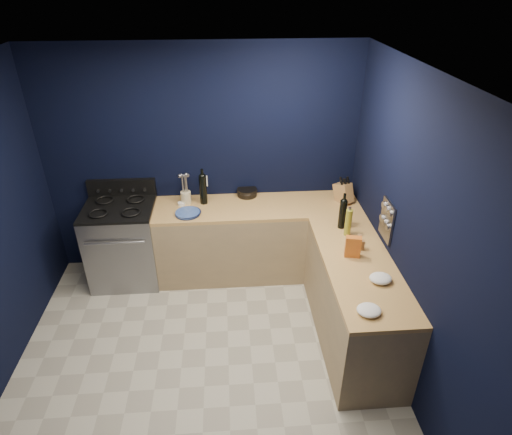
{
  "coord_description": "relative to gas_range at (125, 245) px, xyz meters",
  "views": [
    {
      "loc": [
        0.27,
        -2.78,
        3.21
      ],
      "look_at": [
        0.55,
        1.0,
        1.0
      ],
      "focal_mm": 30.18,
      "sensor_mm": 36.0,
      "label": 1
    }
  ],
  "objects": [
    {
      "name": "wall_outlet",
      "position": [
        0.93,
        0.32,
        0.62
      ],
      "size": [
        0.09,
        0.02,
        0.13
      ],
      "primitive_type": "cube",
      "color": "white",
      "rests_on": "wall_back"
    },
    {
      "name": "crouton_bag",
      "position": [
        2.32,
        -1.02,
        0.54
      ],
      "size": [
        0.15,
        0.09,
        0.21
      ],
      "primitive_type": "cube",
      "rotation": [
        0.0,
        0.0,
        -0.2
      ],
      "color": "#B01A28",
      "rests_on": "top_right"
    },
    {
      "name": "lemon_basket",
      "position": [
        1.43,
        0.27,
        0.48
      ],
      "size": [
        0.29,
        0.29,
        0.09
      ],
      "primitive_type": "cylinder",
      "rotation": [
        0.0,
        0.0,
        -0.34
      ],
      "color": "black",
      "rests_on": "top_back"
    },
    {
      "name": "cab_back",
      "position": [
        1.53,
        0.02,
        -0.03
      ],
      "size": [
        2.3,
        0.63,
        0.86
      ],
      "primitive_type": "cube",
      "color": "#9E835B",
      "rests_on": "floor"
    },
    {
      "name": "wall_right",
      "position": [
        2.69,
        -1.42,
        0.84
      ],
      "size": [
        0.02,
        3.5,
        2.6
      ],
      "primitive_type": "cube",
      "color": "black",
      "rests_on": "ground"
    },
    {
      "name": "knife_block",
      "position": [
        2.5,
        0.04,
        0.55
      ],
      "size": [
        0.23,
        0.28,
        0.27
      ],
      "primitive_type": "cube",
      "rotation": [
        -0.31,
        0.0,
        0.53
      ],
      "color": "olive",
      "rests_on": "top_back"
    },
    {
      "name": "gas_range",
      "position": [
        0.0,
        0.0,
        0.0
      ],
      "size": [
        0.76,
        0.66,
        0.92
      ],
      "primitive_type": "cube",
      "color": "gray",
      "rests_on": "floor"
    },
    {
      "name": "utensil_crock",
      "position": [
        0.73,
        0.13,
        0.51
      ],
      "size": [
        0.15,
        0.15,
        0.14
      ],
      "primitive_type": "cylinder",
      "rotation": [
        0.0,
        0.0,
        -0.43
      ],
      "color": "beige",
      "rests_on": "top_back"
    },
    {
      "name": "wine_bottle_right",
      "position": [
        2.35,
        -0.51,
        0.59
      ],
      "size": [
        0.09,
        0.09,
        0.31
      ],
      "primitive_type": "cylinder",
      "rotation": [
        0.0,
        0.0,
        -0.29
      ],
      "color": "black",
      "rests_on": "top_right"
    },
    {
      "name": "wall_back",
      "position": [
        0.93,
        0.34,
        0.84
      ],
      "size": [
        3.5,
        0.02,
        2.6
      ],
      "primitive_type": "cube",
      "color": "black",
      "rests_on": "ground"
    },
    {
      "name": "plate_stack",
      "position": [
        0.76,
        -0.13,
        0.46
      ],
      "size": [
        0.27,
        0.27,
        0.03
      ],
      "primitive_type": "cylinder",
      "rotation": [
        0.0,
        0.0,
        0.02
      ],
      "color": "#2B4890",
      "rests_on": "top_back"
    },
    {
      "name": "ceiling",
      "position": [
        0.93,
        -1.42,
        2.15
      ],
      "size": [
        3.5,
        3.5,
        0.02
      ],
      "primitive_type": "cube",
      "color": "silver",
      "rests_on": "ground"
    },
    {
      "name": "top_back",
      "position": [
        1.53,
        0.02,
        0.42
      ],
      "size": [
        2.3,
        0.63,
        0.04
      ],
      "primitive_type": "cube",
      "color": "olive",
      "rests_on": "cab_back"
    },
    {
      "name": "towel_front",
      "position": [
        2.46,
        -1.4,
        0.47
      ],
      "size": [
        0.22,
        0.2,
        0.07
      ],
      "primitive_type": "ellipsoid",
      "rotation": [
        0.0,
        0.0,
        -0.19
      ],
      "color": "white",
      "rests_on": "top_right"
    },
    {
      "name": "cooktop",
      "position": [
        0.0,
        0.0,
        0.48
      ],
      "size": [
        0.76,
        0.66,
        0.03
      ],
      "primitive_type": "cube",
      "color": "black",
      "rests_on": "gas_range"
    },
    {
      "name": "backguard",
      "position": [
        0.0,
        0.3,
        0.58
      ],
      "size": [
        0.76,
        0.06,
        0.2
      ],
      "primitive_type": "cube",
      "color": "black",
      "rests_on": "gas_range"
    },
    {
      "name": "ramekin",
      "position": [
        0.68,
        0.09,
        0.46
      ],
      "size": [
        0.11,
        0.11,
        0.03
      ],
      "primitive_type": "cylinder",
      "rotation": [
        0.0,
        0.0,
        0.36
      ],
      "color": "white",
      "rests_on": "top_back"
    },
    {
      "name": "top_right",
      "position": [
        2.37,
        -1.13,
        0.42
      ],
      "size": [
        0.63,
        1.67,
        0.04
      ],
      "primitive_type": "cube",
      "color": "olive",
      "rests_on": "cab_right"
    },
    {
      "name": "spice_jar_near",
      "position": [
        2.45,
        -0.81,
        0.49
      ],
      "size": [
        0.05,
        0.05,
        0.09
      ],
      "primitive_type": "cylinder",
      "rotation": [
        0.0,
        0.0,
        0.08
      ],
      "color": "olive",
      "rests_on": "top_right"
    },
    {
      "name": "towel_end",
      "position": [
        2.25,
        -1.77,
        0.47
      ],
      "size": [
        0.21,
        0.19,
        0.06
      ],
      "primitive_type": "ellipsoid",
      "rotation": [
        0.0,
        0.0,
        -0.13
      ],
      "color": "white",
      "rests_on": "top_right"
    },
    {
      "name": "cab_right",
      "position": [
        2.37,
        -1.13,
        -0.03
      ],
      "size": [
        0.63,
        1.67,
        0.86
      ],
      "primitive_type": "cube",
      "color": "#9E835B",
      "rests_on": "floor"
    },
    {
      "name": "spice_panel",
      "position": [
        2.67,
        -0.87,
        0.72
      ],
      "size": [
        0.02,
        0.28,
        0.38
      ],
      "primitive_type": "cube",
      "color": "gray",
      "rests_on": "wall_right"
    },
    {
      "name": "spice_jar_far",
      "position": [
        2.44,
        -0.92,
        0.49
      ],
      "size": [
        0.06,
        0.06,
        0.1
      ],
      "primitive_type": "cylinder",
      "rotation": [
        0.0,
        0.0,
        -0.18
      ],
      "color": "olive",
      "rests_on": "top_right"
    },
    {
      "name": "floor",
      "position": [
        0.93,
        -1.42,
        -0.47
      ],
      "size": [
        3.5,
        3.5,
        0.02
      ],
      "primitive_type": "cube",
      "color": "#B0AB99",
      "rests_on": "ground"
    },
    {
      "name": "wine_bottle_back",
      "position": [
        0.93,
        0.12,
        0.61
      ],
      "size": [
        0.11,
        0.11,
        0.34
      ],
      "primitive_type": "cylinder",
      "rotation": [
        0.0,
        0.0,
        -0.4
      ],
      "color": "black",
      "rests_on": "top_back"
    },
    {
      "name": "oil_bottle",
      "position": [
        2.37,
        -0.66,
        0.58
      ],
      "size": [
        0.07,
        0.07,
        0.28
      ],
      "primitive_type": "cylinder",
      "rotation": [
        0.0,
        0.0,
        0.12
      ],
      "color": "olive",
      "rests_on": "top_right"
    },
    {
      "name": "oven_door",
      "position": [
        0.0,
        -0.32,
        -0.01
      ],
      "size": [
        0.59,
        0.02,
        0.42
      ],
      "primitive_type": "cube",
      "color": "black",
      "rests_on": "gas_range"
    }
  ]
}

